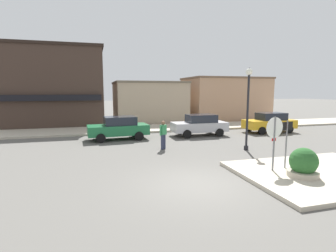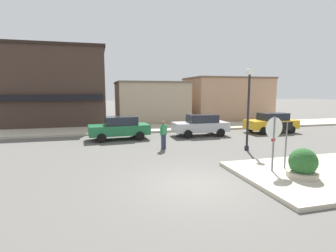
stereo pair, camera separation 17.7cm
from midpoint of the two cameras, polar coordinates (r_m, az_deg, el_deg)
The scene contains 14 objects.
ground_plane at distance 9.56m, azimuth 6.05°, elevation -12.55°, with size 160.00×160.00×0.00m, color #5B5954.
sidewalk_corner at distance 12.02m, azimuth 30.12°, elevation -8.92°, with size 6.40×4.80×0.15m, color #B7AD99.
kerb_far at distance 22.32m, azimuth -6.92°, elevation -0.63°, with size 80.00×4.00×0.15m, color #B7AD99.
stop_sign at distance 11.05m, azimuth 21.68°, elevation -2.14°, with size 0.82×0.11×2.30m.
one_way_sign at distance 11.67m, azimuth 23.97°, elevation -2.68°, with size 0.60×0.08×2.10m.
planter at distance 10.91m, azimuth 26.95°, elevation -7.69°, with size 1.10×1.10×1.23m.
lamp_post at distance 15.00m, azimuth 16.73°, elevation 6.09°, with size 0.36×0.36×4.54m.
parked_car_nearest at distance 18.05m, azimuth -10.96°, elevation -0.35°, with size 4.11×2.09×1.56m.
parked_car_second at distance 19.36m, azimuth 6.64°, elevation 0.29°, with size 4.00×1.89×1.56m.
parked_car_third at distance 22.25m, azimuth 21.04°, elevation 0.78°, with size 4.00×1.88×1.56m.
pedestrian_crossing_near at distance 14.77m, azimuth -1.39°, elevation -1.77°, with size 0.50×0.39×1.61m.
building_corner_shop at distance 27.84m, azimuth -23.39°, elevation 7.82°, with size 8.96×8.04×7.29m.
building_storefront_left_near at distance 28.17m, azimuth -4.50°, elevation 5.28°, with size 7.13×7.01×4.20m.
building_storefront_left_mid at distance 30.76m, azimuth 12.04°, elevation 5.84°, with size 8.80×6.09×4.74m.
Camera 1 is at (-3.45, -8.29, 3.31)m, focal length 28.00 mm.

